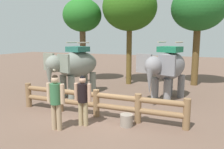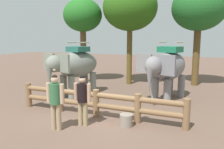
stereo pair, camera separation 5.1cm
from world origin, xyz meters
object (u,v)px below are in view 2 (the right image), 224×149
object	(u,v)px
elephant_center	(167,68)
tourist_man_in_blue	(82,97)
tree_far_left	(83,17)
tree_far_right	(199,9)
tree_back_center	(130,8)
elephant_near_left	(75,66)
tourist_woman_in_black	(55,98)
log_fence	(96,101)
feed_bucket	(126,120)

from	to	relation	value
elephant_center	tourist_man_in_blue	size ratio (longest dim) A/B	1.93
elephant_center	tree_far_left	distance (m)	7.05
tree_far_left	tree_far_right	xyz separation A→B (m)	(7.05, 1.80, 0.37)
tree_far_left	tree_back_center	world-z (taller)	tree_back_center
tree_far_left	tree_back_center	bearing A→B (deg)	9.83
tree_far_left	elephant_near_left	bearing A→B (deg)	-66.43
tree_far_right	elephant_near_left	bearing A→B (deg)	-136.97
tourist_woman_in_black	tree_far_right	bearing A→B (deg)	67.92
tourist_man_in_blue	tree_far_left	distance (m)	8.52
log_fence	elephant_center	xyz separation A→B (m)	(2.08, 3.36, 0.98)
log_fence	tourist_man_in_blue	world-z (taller)	tourist_man_in_blue
elephant_center	feed_bucket	xyz separation A→B (m)	(-0.70, -3.82, -1.37)
elephant_near_left	feed_bucket	distance (m)	4.97
log_fence	feed_bucket	xyz separation A→B (m)	(1.38, -0.46, -0.39)
tourist_man_in_blue	tree_back_center	world-z (taller)	tree_back_center
tree_far_left	log_fence	bearing A→B (deg)	-56.12
log_fence	tree_far_right	bearing A→B (deg)	67.67
tree_far_left	elephant_center	bearing A→B (deg)	-22.42
tourist_woman_in_black	elephant_center	bearing A→B (deg)	61.54
tree_far_left	tree_far_right	size ratio (longest dim) A/B	0.90
tree_far_right	feed_bucket	bearing A→B (deg)	-102.22
elephant_near_left	tree_back_center	xyz separation A→B (m)	(1.60, 3.93, 3.24)
tourist_woman_in_black	tourist_man_in_blue	size ratio (longest dim) A/B	1.05
elephant_near_left	tree_far_right	bearing A→B (deg)	43.03
tree_far_left	tree_back_center	size ratio (longest dim) A/B	0.88
elephant_near_left	elephant_center	size ratio (longest dim) A/B	0.99
log_fence	tree_back_center	bearing A→B (deg)	97.49
elephant_center	tree_back_center	world-z (taller)	tree_back_center
elephant_center	tree_back_center	bearing A→B (deg)	134.13
log_fence	tree_far_left	distance (m)	7.96
tourist_man_in_blue	elephant_center	bearing A→B (deg)	64.20
elephant_center	tourist_man_in_blue	world-z (taller)	elephant_center
elephant_center	tree_far_left	xyz separation A→B (m)	(-6.00, 2.48, 2.76)
elephant_near_left	tree_far_right	distance (m)	8.24
tree_back_center	tree_far_right	bearing A→B (deg)	17.63
elephant_near_left	tree_back_center	bearing A→B (deg)	67.92
tourist_woman_in_black	elephant_near_left	bearing A→B (deg)	113.94
tree_far_left	tourist_man_in_blue	bearing A→B (deg)	-60.17
elephant_near_left	tree_far_left	world-z (taller)	tree_far_left
log_fence	elephant_center	size ratio (longest dim) A/B	2.02
elephant_near_left	tourist_man_in_blue	bearing A→B (deg)	-54.62
tourist_man_in_blue	elephant_near_left	bearing A→B (deg)	125.38
elephant_near_left	elephant_center	world-z (taller)	elephant_center
tourist_woman_in_black	tree_far_left	world-z (taller)	tree_far_left
log_fence	tree_far_left	bearing A→B (deg)	123.88
log_fence	elephant_center	distance (m)	4.07
elephant_near_left	tourist_man_in_blue	size ratio (longest dim) A/B	1.90
elephant_center	tourist_woman_in_black	distance (m)	5.70
elephant_center	tree_far_right	world-z (taller)	tree_far_right
tourist_woman_in_black	tree_far_right	size ratio (longest dim) A/B	0.30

